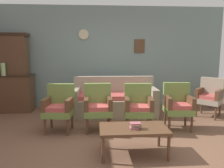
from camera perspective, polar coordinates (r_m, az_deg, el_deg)
name	(u,v)px	position (r m, az deg, el deg)	size (l,w,h in m)	color
ground_plane	(114,145)	(3.77, 0.58, -15.52)	(7.68, 7.68, 0.00)	brown
wall_back_with_decor	(106,57)	(6.06, -1.46, 6.94)	(6.40, 0.09, 2.70)	gray
side_cabinet	(10,93)	(6.17, -24.70, -2.13)	(1.16, 0.55, 0.93)	brown
cabinet_upper_hutch	(9,54)	(6.15, -25.03, 7.06)	(0.99, 0.38, 1.03)	brown
vase_on_cabinet	(3,69)	(5.94, -26.25, 3.42)	(0.11, 0.11, 0.31)	#A1C57B
floral_couch	(114,101)	(5.32, 0.58, -4.50)	(1.99, 0.85, 0.90)	gray
armchair_near_couch_end	(59,106)	(4.34, -13.44, -5.46)	(0.57, 0.55, 0.90)	olive
armchair_near_cabinet	(98,105)	(4.28, -3.65, -5.44)	(0.53, 0.50, 0.90)	olive
armchair_row_middle	(138,105)	(4.29, 6.78, -5.46)	(0.56, 0.54, 0.90)	olive
armchair_by_doorway	(178,104)	(4.57, 16.61, -4.89)	(0.56, 0.53, 0.90)	olive
wingback_chair_by_fireplace	(210,95)	(5.64, 23.86, -2.69)	(0.71, 0.71, 0.90)	gray
coffee_table	(133,130)	(3.36, 5.55, -11.77)	(1.00, 0.56, 0.42)	brown
book_stack_on_table	(135,125)	(3.28, 6.00, -10.58)	(0.16, 0.12, 0.09)	#AD626B
floor_vase_by_wall	(214,96)	(6.51, 24.76, -2.79)	(0.20, 0.20, 0.67)	#7E5150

